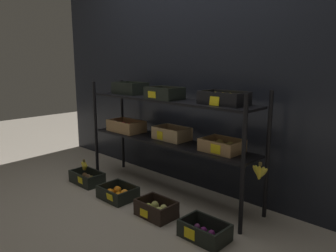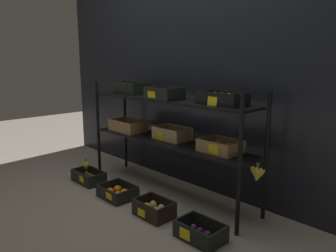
# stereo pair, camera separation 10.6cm
# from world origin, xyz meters

# --- Properties ---
(ground_plane) EXTENTS (10.00, 10.00, 0.00)m
(ground_plane) POSITION_xyz_m (0.00, 0.00, 0.00)
(ground_plane) COLOR gray
(storefront_wall) EXTENTS (4.17, 0.12, 2.19)m
(storefront_wall) POSITION_xyz_m (0.00, 0.38, 1.09)
(storefront_wall) COLOR black
(storefront_wall) RESTS_ON ground_plane
(display_rack) EXTENTS (1.90, 0.39, 1.01)m
(display_rack) POSITION_xyz_m (-0.01, 0.01, 0.70)
(display_rack) COLOR black
(display_rack) RESTS_ON ground_plane
(crate_ground_kiwi) EXTENTS (0.35, 0.22, 0.12)m
(crate_ground_kiwi) POSITION_xyz_m (-0.75, -0.40, 0.05)
(crate_ground_kiwi) COLOR black
(crate_ground_kiwi) RESTS_ON ground_plane
(crate_ground_orange) EXTENTS (0.32, 0.26, 0.11)m
(crate_ground_orange) POSITION_xyz_m (-0.24, -0.41, 0.05)
(crate_ground_orange) COLOR black
(crate_ground_orange) RESTS_ON ground_plane
(crate_ground_pear) EXTENTS (0.31, 0.22, 0.13)m
(crate_ground_pear) POSITION_xyz_m (0.26, -0.41, 0.05)
(crate_ground_pear) COLOR black
(crate_ground_pear) RESTS_ON ground_plane
(crate_ground_plum) EXTENTS (0.33, 0.22, 0.12)m
(crate_ground_plum) POSITION_xyz_m (0.74, -0.41, 0.04)
(crate_ground_plum) COLOR black
(crate_ground_plum) RESTS_ON ground_plane
(banana_bunch_loose) EXTENTS (0.14, 0.05, 0.12)m
(banana_bunch_loose) POSITION_xyz_m (-0.79, -0.40, 0.17)
(banana_bunch_loose) COLOR brown
(banana_bunch_loose) RESTS_ON crate_ground_kiwi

